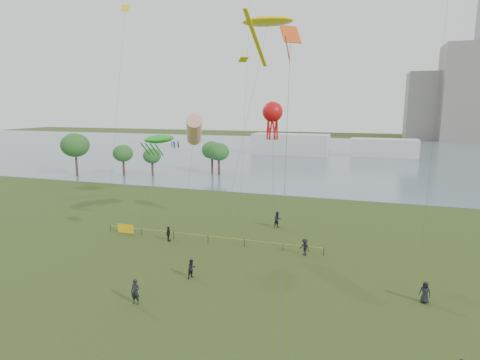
% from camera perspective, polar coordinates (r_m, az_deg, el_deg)
% --- Properties ---
extents(ground_plane, '(400.00, 400.00, 0.00)m').
position_cam_1_polar(ground_plane, '(27.75, -6.83, -20.24)').
color(ground_plane, '#223410').
extents(lake, '(400.00, 120.00, 0.08)m').
position_cam_1_polar(lake, '(122.79, 13.14, 3.63)').
color(lake, slate).
rests_on(lake, ground_plane).
extents(building_mid, '(20.00, 20.00, 38.00)m').
position_cam_1_polar(building_mid, '(187.05, 29.59, 10.66)').
color(building_mid, slate).
rests_on(building_mid, ground_plane).
extents(building_low, '(16.00, 18.00, 28.00)m').
position_cam_1_polar(building_low, '(190.78, 24.93, 9.51)').
color(building_low, slate).
rests_on(building_low, ground_plane).
extents(pavilion_left, '(22.00, 8.00, 6.00)m').
position_cam_1_polar(pavilion_left, '(119.17, 7.21, 5.06)').
color(pavilion_left, silver).
rests_on(pavilion_left, ground_plane).
extents(pavilion_right, '(18.00, 7.00, 5.00)m').
position_cam_1_polar(pavilion_right, '(120.17, 19.78, 4.33)').
color(pavilion_right, silver).
rests_on(pavilion_right, ground_plane).
extents(trees, '(31.84, 16.94, 8.75)m').
position_cam_1_polar(trees, '(84.27, -13.86, 4.20)').
color(trees, '#3D251B').
rests_on(trees, ground_plane).
extents(fence, '(24.07, 0.07, 1.05)m').
position_cam_1_polar(fence, '(45.17, -11.83, -7.24)').
color(fence, black).
rests_on(fence, ground_plane).
extents(spectator_a, '(0.90, 0.98, 1.62)m').
position_cam_1_polar(spectator_a, '(34.36, -6.87, -12.42)').
color(spectator_a, black).
rests_on(spectator_a, ground_plane).
extents(spectator_b, '(1.23, 1.06, 1.65)m').
position_cam_1_polar(spectator_b, '(39.41, 9.19, -9.40)').
color(spectator_b, black).
rests_on(spectator_b, ground_plane).
extents(spectator_c, '(0.48, 0.97, 1.60)m').
position_cam_1_polar(spectator_c, '(43.51, -10.14, -7.53)').
color(spectator_c, black).
rests_on(spectator_c, ground_plane).
extents(spectator_d, '(0.94, 0.80, 1.63)m').
position_cam_1_polar(spectator_d, '(33.10, 24.83, -14.28)').
color(spectator_d, black).
rests_on(spectator_d, ground_plane).
extents(spectator_f, '(0.70, 0.47, 1.87)m').
position_cam_1_polar(spectator_f, '(30.96, -14.65, -15.14)').
color(spectator_f, black).
rests_on(spectator_f, ground_plane).
extents(spectator_g, '(1.17, 1.17, 1.92)m').
position_cam_1_polar(spectator_g, '(47.55, 5.37, -5.65)').
color(spectator_g, black).
rests_on(spectator_g, ground_plane).
extents(kite_stingray, '(5.23, 11.24, 22.90)m').
position_cam_1_polar(kite_stingray, '(43.16, 3.89, 21.52)').
color(kite_stingray, '#3F3F42').
extents(kite_windsock, '(4.20, 7.68, 13.34)m').
position_cam_1_polar(kite_windsock, '(45.79, -6.55, 7.07)').
color(kite_windsock, '#3F3F42').
extents(kite_creature, '(2.62, 6.19, 11.01)m').
position_cam_1_polar(kite_creature, '(45.48, -11.46, 5.73)').
color(kite_creature, '#3F3F42').
extents(kite_octopus, '(2.93, 7.26, 14.60)m').
position_cam_1_polar(kite_octopus, '(42.38, 4.66, 9.53)').
color(kite_octopus, '#3F3F42').
extents(kite_delta, '(2.71, 12.21, 19.37)m').
position_cam_1_polar(kite_delta, '(27.20, 7.07, 17.76)').
color(kite_delta, '#3F3F42').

